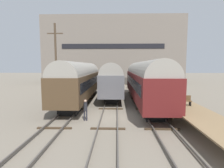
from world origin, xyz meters
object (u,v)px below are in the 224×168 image
(train_car_maroon, at_px, (144,80))
(utility_pole, at_px, (56,64))
(bench, at_px, (183,100))
(train_car_brown, at_px, (81,80))
(person_worker, at_px, (85,108))
(train_car_grey, at_px, (113,77))

(train_car_maroon, xyz_separation_m, utility_pole, (-10.48, -1.08, 1.96))
(bench, height_order, utility_pole, utility_pole)
(utility_pole, bearing_deg, train_car_brown, 38.68)
(train_car_brown, height_order, utility_pole, utility_pole)
(bench, xyz_separation_m, person_worker, (-8.70, -1.18, -0.49))
(train_car_maroon, xyz_separation_m, person_worker, (-6.04, -6.89, -1.86))
(train_car_brown, xyz_separation_m, utility_pole, (-2.44, -1.95, 2.03))
(train_car_brown, distance_m, bench, 12.63)
(person_worker, relative_size, utility_pole, 0.19)
(train_car_grey, height_order, utility_pole, utility_pole)
(bench, distance_m, utility_pole, 14.32)
(train_car_grey, xyz_separation_m, bench, (6.67, -12.21, -1.26))
(train_car_brown, bearing_deg, bench, -31.67)
(train_car_maroon, bearing_deg, train_car_brown, 173.75)
(train_car_maroon, distance_m, train_car_grey, 7.64)
(train_car_maroon, bearing_deg, train_car_grey, 121.72)
(train_car_brown, relative_size, utility_pole, 1.73)
(person_worker, bearing_deg, train_car_maroon, 48.77)
(train_car_grey, xyz_separation_m, person_worker, (-2.02, -13.39, -1.75))
(train_car_maroon, relative_size, person_worker, 9.98)
(train_car_grey, height_order, bench, train_car_grey)
(train_car_maroon, distance_m, train_car_brown, 8.08)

